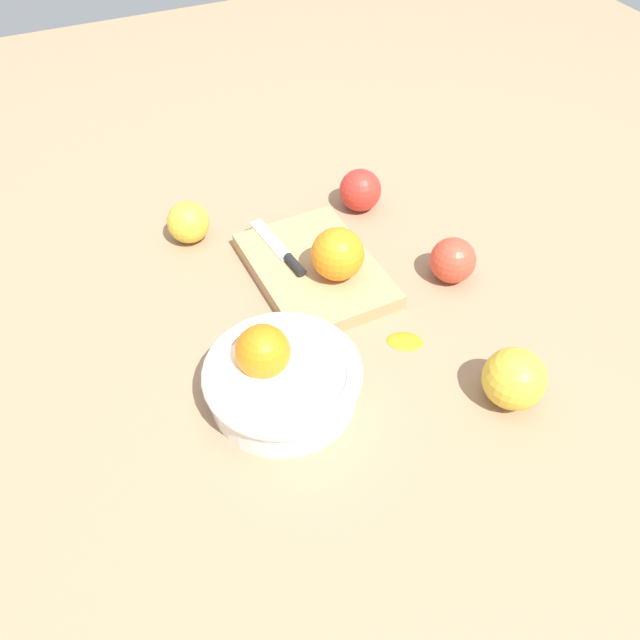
% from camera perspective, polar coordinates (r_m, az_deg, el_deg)
% --- Properties ---
extents(ground_plane, '(2.40, 2.40, 0.00)m').
position_cam_1_polar(ground_plane, '(0.96, 2.32, 1.86)').
color(ground_plane, '#997556').
extents(bowl, '(0.20, 0.20, 0.10)m').
position_cam_1_polar(bowl, '(0.81, -3.53, -5.07)').
color(bowl, white).
rests_on(bowl, ground_plane).
extents(cutting_board, '(0.25, 0.19, 0.02)m').
position_cam_1_polar(cutting_board, '(0.99, -0.45, 4.47)').
color(cutting_board, tan).
rests_on(cutting_board, ground_plane).
extents(orange_on_board, '(0.08, 0.08, 0.08)m').
position_cam_1_polar(orange_on_board, '(0.94, 1.52, 5.87)').
color(orange_on_board, orange).
rests_on(orange_on_board, cutting_board).
extents(knife, '(0.16, 0.04, 0.01)m').
position_cam_1_polar(knife, '(0.99, -3.20, 5.92)').
color(knife, silver).
rests_on(knife, cutting_board).
extents(apple_front_left, '(0.08, 0.08, 0.08)m').
position_cam_1_polar(apple_front_left, '(0.84, 16.89, -5.02)').
color(apple_front_left, gold).
rests_on(apple_front_left, ground_plane).
extents(apple_front_center, '(0.07, 0.07, 0.07)m').
position_cam_1_polar(apple_front_center, '(0.99, 11.74, 5.23)').
color(apple_front_center, '#D6422D').
rests_on(apple_front_center, ground_plane).
extents(apple_front_right, '(0.07, 0.07, 0.07)m').
position_cam_1_polar(apple_front_right, '(1.11, 3.60, 11.46)').
color(apple_front_right, red).
rests_on(apple_front_right, ground_plane).
extents(apple_back_right, '(0.07, 0.07, 0.07)m').
position_cam_1_polar(apple_back_right, '(1.07, -11.64, 8.52)').
color(apple_back_right, gold).
rests_on(apple_back_right, ground_plane).
extents(citrus_peel, '(0.06, 0.06, 0.01)m').
position_cam_1_polar(citrus_peel, '(0.90, 7.59, -1.75)').
color(citrus_peel, orange).
rests_on(citrus_peel, ground_plane).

